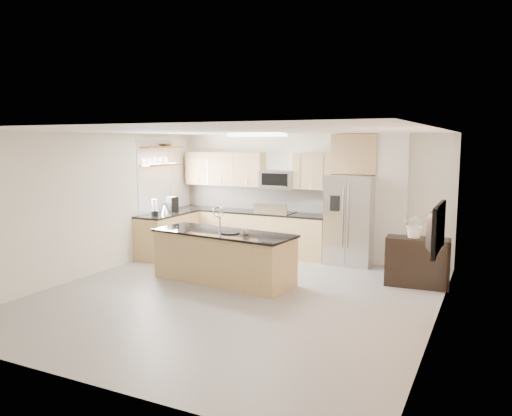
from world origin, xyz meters
The scene contains 27 objects.
floor centered at (0.00, 0.00, 0.00)m, with size 6.50×6.50×0.00m, color #979590.
ceiling centered at (0.00, 0.00, 2.60)m, with size 6.00×6.50×0.02m, color silver.
wall_back centered at (0.00, 3.25, 1.30)m, with size 6.00×0.02×2.60m, color white.
wall_front centered at (0.00, -3.25, 1.30)m, with size 6.00×0.02×2.60m, color white.
wall_left centered at (-3.00, 0.00, 1.30)m, with size 0.02×6.50×2.60m, color white.
wall_right centered at (3.00, 0.00, 1.30)m, with size 0.02×6.50×2.60m, color white.
back_counter centered at (-1.23, 2.93, 0.47)m, with size 3.55×0.66×1.44m.
left_counter centered at (-2.67, 1.85, 0.46)m, with size 0.66×1.50×0.92m.
range centered at (-0.60, 2.92, 0.47)m, with size 0.76×0.64×1.14m.
upper_cabinets centered at (-1.30, 3.09, 1.83)m, with size 3.50×0.33×0.75m.
microwave centered at (-0.60, 3.04, 1.63)m, with size 0.76×0.40×0.40m.
refrigerator centered at (1.06, 2.87, 0.89)m, with size 0.92×0.78×1.78m.
partition_column centered at (1.82, 3.10, 1.30)m, with size 0.60×0.30×2.60m, color beige.
window centered at (-2.98, 1.85, 1.65)m, with size 0.04×1.15×1.65m.
shelf_lower centered at (-2.85, 1.95, 1.95)m, with size 0.30×1.20×0.04m, color olive.
shelf_upper centered at (-2.85, 1.95, 2.32)m, with size 0.30×1.20×0.04m, color olive.
ceiling_fixture centered at (-0.40, 1.60, 2.56)m, with size 1.00×0.50×0.06m, color white.
island centered at (-0.59, 0.63, 0.44)m, with size 2.63×1.19×1.30m.
credenza centered at (2.51, 1.80, 0.42)m, with size 1.04×0.44×0.83m, color black.
cup centered at (-0.13, 0.60, 0.93)m, with size 0.12×0.12×0.10m, color silver.
platter centered at (-0.42, 0.57, 0.89)m, with size 0.34×0.34×0.02m, color black.
blender centered at (-2.67, 1.44, 1.07)m, with size 0.15×0.15×0.34m.
kettle centered at (-2.62, 1.72, 1.02)m, with size 0.19×0.19×0.24m.
coffee_maker centered at (-2.69, 2.09, 1.07)m, with size 0.21×0.24×0.32m.
bowl centered at (-2.85, 2.12, 2.38)m, with size 0.33×0.33×0.08m, color #B6B6B8.
flower_vase centered at (2.46, 1.79, 1.18)m, with size 0.63×0.54×0.69m, color white.
television centered at (2.91, -0.20, 1.35)m, with size 1.08×0.14×0.62m, color black.
Camera 1 is at (3.66, -6.80, 2.44)m, focal length 35.00 mm.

